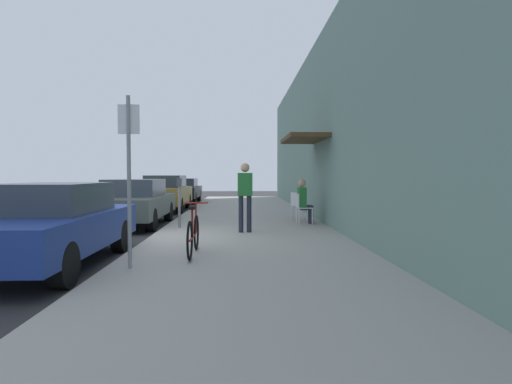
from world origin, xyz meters
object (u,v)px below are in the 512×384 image
(bicycle_0, at_px, (193,235))
(cafe_chair_0, at_px, (302,206))
(seated_patron_0, at_px, (304,200))
(parked_car_3, at_px, (182,190))
(pedestrian_standing, at_px, (245,192))
(parked_car_2, at_px, (165,193))
(parked_car_1, at_px, (134,202))
(cafe_chair_1, at_px, (297,204))
(parked_car_0, at_px, (49,224))
(parking_meter, at_px, (179,199))
(street_sign, at_px, (129,168))

(bicycle_0, height_order, cafe_chair_0, bicycle_0)
(seated_patron_0, bearing_deg, parked_car_3, 113.71)
(pedestrian_standing, bearing_deg, parked_car_2, 112.83)
(parked_car_1, xyz_separation_m, seated_patron_0, (5.01, -0.70, 0.09))
(bicycle_0, bearing_deg, seated_patron_0, 60.36)
(cafe_chair_0, bearing_deg, cafe_chair_1, 89.87)
(parked_car_0, distance_m, cafe_chair_1, 7.78)
(bicycle_0, xyz_separation_m, seated_patron_0, (2.67, 4.69, 0.34))
(parking_meter, bearing_deg, pedestrian_standing, -29.31)
(parked_car_3, relative_size, bicycle_0, 2.57)
(cafe_chair_0, xyz_separation_m, cafe_chair_1, (0.00, 0.98, 0.00))
(parked_car_3, distance_m, bicycle_0, 16.26)
(parked_car_2, xyz_separation_m, parking_meter, (1.55, -6.84, 0.12))
(parked_car_3, bearing_deg, parked_car_0, -90.00)
(cafe_chair_0, xyz_separation_m, seated_patron_0, (0.06, 0.00, 0.19))
(parked_car_2, bearing_deg, cafe_chair_1, -45.82)
(parked_car_0, height_order, seated_patron_0, seated_patron_0)
(parked_car_0, relative_size, cafe_chair_1, 5.06)
(cafe_chair_1, bearing_deg, street_sign, -117.25)
(parked_car_0, relative_size, parked_car_1, 1.00)
(parked_car_0, xyz_separation_m, seated_patron_0, (5.01, 5.03, 0.09))
(bicycle_0, height_order, pedestrian_standing, pedestrian_standing)
(parked_car_2, xyz_separation_m, bicycle_0, (2.34, -10.76, -0.29))
(parked_car_0, height_order, bicycle_0, parked_car_0)
(cafe_chair_1, xyz_separation_m, pedestrian_standing, (-1.66, -2.73, 0.50))
(parked_car_1, bearing_deg, seated_patron_0, -7.98)
(parked_car_0, bearing_deg, street_sign, -24.95)
(parking_meter, xyz_separation_m, pedestrian_standing, (1.74, -0.98, 0.23))
(parking_meter, relative_size, cafe_chair_1, 1.52)
(cafe_chair_1, bearing_deg, parked_car_1, -176.82)
(parked_car_1, bearing_deg, parked_car_3, 90.00)
(street_sign, height_order, seated_patron_0, street_sign)
(parking_meter, height_order, pedestrian_standing, pedestrian_standing)
(parked_car_2, height_order, street_sign, street_sign)
(parking_meter, height_order, street_sign, street_sign)
(cafe_chair_0, height_order, cafe_chair_1, same)
(parked_car_3, distance_m, cafe_chair_1, 11.55)
(parked_car_0, distance_m, parked_car_3, 16.43)
(bicycle_0, xyz_separation_m, cafe_chair_0, (2.61, 4.68, 0.14))
(parking_meter, xyz_separation_m, cafe_chair_0, (3.40, 0.77, -0.26))
(parking_meter, bearing_deg, cafe_chair_1, 27.20)
(bicycle_0, relative_size, cafe_chair_1, 1.97)
(bicycle_0, bearing_deg, cafe_chair_0, 60.91)
(parked_car_2, height_order, cafe_chair_1, parked_car_2)
(parked_car_2, bearing_deg, bicycle_0, -77.71)
(parked_car_0, height_order, parked_car_3, parked_car_0)
(parked_car_2, xyz_separation_m, pedestrian_standing, (3.29, -7.82, 0.35))
(parked_car_0, height_order, pedestrian_standing, pedestrian_standing)
(parked_car_0, height_order, parking_meter, parking_meter)
(street_sign, relative_size, cafe_chair_0, 2.99)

